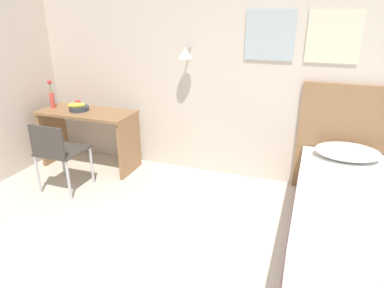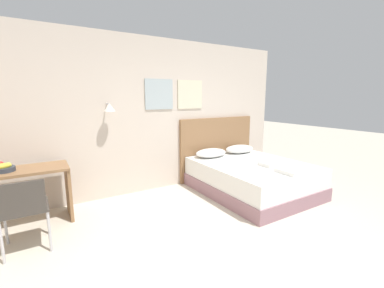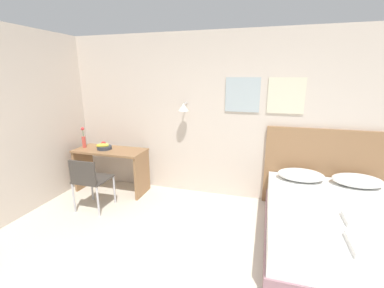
# 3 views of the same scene
# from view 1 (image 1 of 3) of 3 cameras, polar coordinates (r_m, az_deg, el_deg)

# --- Properties ---
(wall_back) EXTENTS (5.97, 0.31, 2.65)m
(wall_back) POSITION_cam_1_polar(r_m,az_deg,el_deg) (4.02, 7.53, 12.42)
(wall_back) COLOR beige
(wall_back) RESTS_ON ground_plane
(headboard) EXTENTS (1.73, 0.06, 1.24)m
(headboard) POSITION_cam_1_polar(r_m,az_deg,el_deg) (4.11, 29.22, -0.23)
(headboard) COLOR #8E6642
(headboard) RESTS_ON ground_plane
(pillow_left) EXTENTS (0.63, 0.40, 0.16)m
(pillow_left) POSITION_cam_1_polar(r_m,az_deg,el_deg) (3.81, 24.48, -1.21)
(pillow_left) COLOR white
(pillow_left) RESTS_ON bed
(desk) EXTENTS (1.22, 0.54, 0.76)m
(desk) POSITION_cam_1_polar(r_m,az_deg,el_deg) (4.61, -16.86, 2.55)
(desk) COLOR #8E6642
(desk) RESTS_ON ground_plane
(desk_chair) EXTENTS (0.46, 0.46, 0.82)m
(desk_chair) POSITION_cam_1_polar(r_m,az_deg,el_deg) (4.05, -21.63, -0.99)
(desk_chair) COLOR #3D3833
(desk_chair) RESTS_ON ground_plane
(fruit_bowl) EXTENTS (0.24, 0.24, 0.13)m
(fruit_bowl) POSITION_cam_1_polar(r_m,az_deg,el_deg) (4.59, -18.39, 5.88)
(fruit_bowl) COLOR #333842
(fruit_bowl) RESTS_ON desk
(flower_vase) EXTENTS (0.06, 0.06, 0.37)m
(flower_vase) POSITION_cam_1_polar(r_m,az_deg,el_deg) (4.82, -22.34, 7.26)
(flower_vase) COLOR #D14C42
(flower_vase) RESTS_ON desk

